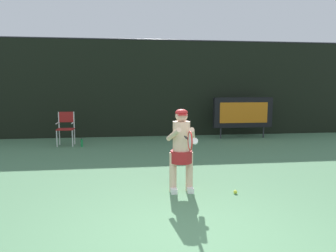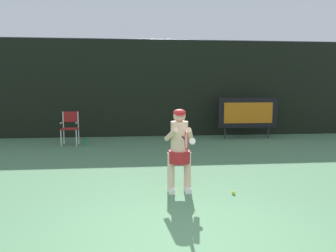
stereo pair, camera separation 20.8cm
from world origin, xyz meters
TOP-DOWN VIEW (x-y plane):
  - backdrop_screen at (0.00, 8.50)m, footprint 18.00×0.12m
  - scoreboard at (3.48, 7.59)m, footprint 2.20×0.21m
  - umpire_chair at (-2.72, 6.91)m, footprint 0.52×0.44m
  - water_bottle at (-2.18, 6.58)m, footprint 0.07×0.07m
  - tennis_player at (0.21, 1.94)m, footprint 0.54×0.62m
  - tennis_racket at (0.23, 1.29)m, footprint 0.03×0.60m
  - tennis_ball_loose at (1.15, 1.68)m, footprint 0.07×0.07m

SIDE VIEW (x-z plane):
  - tennis_ball_loose at x=1.15m, z-range 0.00..0.07m
  - water_bottle at x=-2.18m, z-range -0.01..0.26m
  - umpire_chair at x=-2.72m, z-range 0.08..1.16m
  - tennis_player at x=0.21m, z-range 0.07..1.57m
  - scoreboard at x=3.48m, z-range 0.20..1.70m
  - tennis_racket at x=0.23m, z-range 0.89..1.20m
  - backdrop_screen at x=0.00m, z-range -0.02..3.64m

